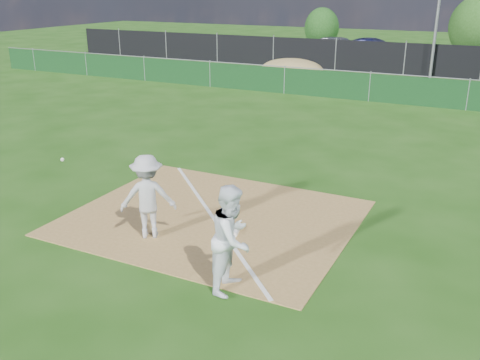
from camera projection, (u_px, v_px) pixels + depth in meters
name	position (u px, v px, depth m)	size (l,w,h in m)	color
ground	(335.00, 127.00, 19.31)	(90.00, 90.00, 0.00)	#1D4A0F
infield_dirt	(213.00, 217.00, 11.75)	(6.00, 5.00, 0.02)	olive
foul_line	(213.00, 217.00, 11.75)	(0.08, 7.00, 0.01)	white
green_fence	(370.00, 88.00, 23.31)	(44.00, 0.05, 1.20)	#0D3314
dirt_mound	(292.00, 70.00, 28.35)	(3.38, 2.60, 1.17)	olive
black_fence	(405.00, 59.00, 29.92)	(46.00, 0.04, 1.80)	black
parking_lot	(418.00, 64.00, 34.43)	(46.00, 9.00, 0.01)	black
light_pole	(439.00, 1.00, 27.97)	(0.16, 0.16, 8.00)	slate
first_base	(229.00, 230.00, 11.03)	(0.41, 0.41, 0.09)	white
play_at_first	(148.00, 197.00, 10.59)	(2.73, 1.13, 1.72)	silver
runner	(232.00, 238.00, 8.74)	(0.90, 0.70, 1.85)	white
car_left	(339.00, 47.00, 36.55)	(1.85, 4.59, 1.56)	#9B9EA2
car_mid	(374.00, 52.00, 34.20)	(1.68, 4.81, 1.58)	black
tree_left	(322.00, 28.00, 41.96)	(2.68, 2.68, 3.18)	#382316
tree_mid	(475.00, 26.00, 36.84)	(3.47, 3.47, 4.12)	#382316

